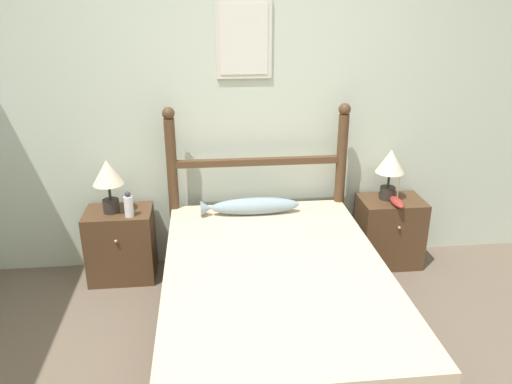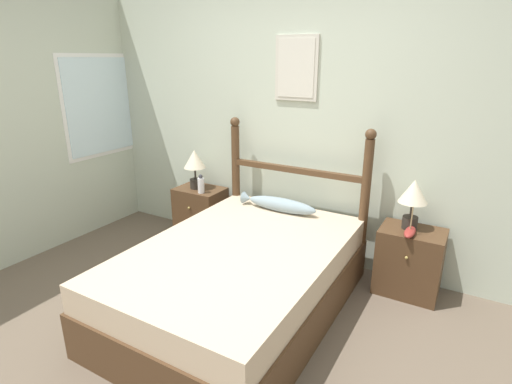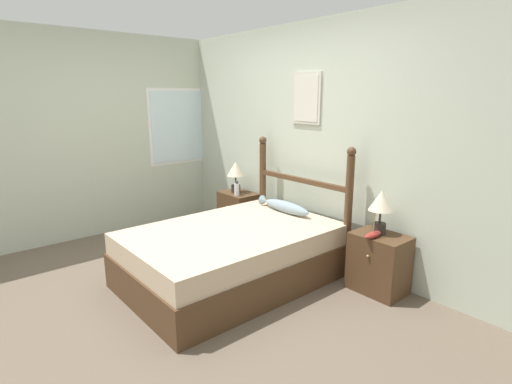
{
  "view_description": "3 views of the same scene",
  "coord_description": "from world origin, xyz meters",
  "px_view_note": "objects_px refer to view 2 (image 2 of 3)",
  "views": [
    {
      "loc": [
        -0.29,
        -1.98,
        2.03
      ],
      "look_at": [
        0.03,
        0.99,
        0.86
      ],
      "focal_mm": 35.0,
      "sensor_mm": 36.0,
      "label": 1
    },
    {
      "loc": [
        1.53,
        -1.61,
        1.84
      ],
      "look_at": [
        0.06,
        0.93,
        0.85
      ],
      "focal_mm": 28.0,
      "sensor_mm": 36.0,
      "label": 2
    },
    {
      "loc": [
        3.03,
        -1.59,
        1.79
      ],
      "look_at": [
        0.07,
        0.93,
        0.84
      ],
      "focal_mm": 28.0,
      "sensor_mm": 36.0,
      "label": 3
    }
  ],
  "objects_px": {
    "nightstand_right": "(409,262)",
    "table_lamp_right": "(413,196)",
    "nightstand_left": "(201,213)",
    "bed": "(239,279)",
    "model_boat": "(410,232)",
    "fish_pillow": "(278,204)",
    "table_lamp_left": "(195,162)",
    "bottle": "(201,185)"
  },
  "relations": [
    {
      "from": "nightstand_right",
      "to": "table_lamp_right",
      "type": "xyz_separation_m",
      "value": [
        -0.04,
        0.02,
        0.55
      ]
    },
    {
      "from": "nightstand_left",
      "to": "table_lamp_right",
      "type": "relative_size",
      "value": 1.37
    },
    {
      "from": "bed",
      "to": "model_boat",
      "type": "xyz_separation_m",
      "value": [
        1.04,
        0.79,
        0.31
      ]
    },
    {
      "from": "nightstand_right",
      "to": "fish_pillow",
      "type": "xyz_separation_m",
      "value": [
        -1.12,
        -0.13,
        0.32
      ]
    },
    {
      "from": "table_lamp_left",
      "to": "table_lamp_right",
      "type": "xyz_separation_m",
      "value": [
        2.11,
        0.03,
        0.0
      ]
    },
    {
      "from": "table_lamp_left",
      "to": "fish_pillow",
      "type": "xyz_separation_m",
      "value": [
        1.02,
        -0.12,
        -0.23
      ]
    },
    {
      "from": "nightstand_right",
      "to": "fish_pillow",
      "type": "height_order",
      "value": "fish_pillow"
    },
    {
      "from": "table_lamp_left",
      "to": "table_lamp_right",
      "type": "relative_size",
      "value": 1.0
    },
    {
      "from": "fish_pillow",
      "to": "bed",
      "type": "bearing_deg",
      "value": -84.71
    },
    {
      "from": "bed",
      "to": "table_lamp_left",
      "type": "height_order",
      "value": "table_lamp_left"
    },
    {
      "from": "table_lamp_left",
      "to": "fish_pillow",
      "type": "height_order",
      "value": "table_lamp_left"
    },
    {
      "from": "nightstand_left",
      "to": "model_boat",
      "type": "bearing_deg",
      "value": -3.07
    },
    {
      "from": "bed",
      "to": "fish_pillow",
      "type": "xyz_separation_m",
      "value": [
        -0.07,
        0.78,
        0.33
      ]
    },
    {
      "from": "nightstand_left",
      "to": "bottle",
      "type": "xyz_separation_m",
      "value": [
        0.1,
        -0.1,
        0.36
      ]
    },
    {
      "from": "table_lamp_right",
      "to": "fish_pillow",
      "type": "bearing_deg",
      "value": -172.13
    },
    {
      "from": "nightstand_right",
      "to": "table_lamp_left",
      "type": "xyz_separation_m",
      "value": [
        -2.15,
        -0.01,
        0.55
      ]
    },
    {
      "from": "nightstand_left",
      "to": "bottle",
      "type": "height_order",
      "value": "bottle"
    },
    {
      "from": "nightstand_left",
      "to": "fish_pillow",
      "type": "xyz_separation_m",
      "value": [
        0.98,
        -0.13,
        0.32
      ]
    },
    {
      "from": "table_lamp_right",
      "to": "bottle",
      "type": "bearing_deg",
      "value": -176.36
    },
    {
      "from": "fish_pillow",
      "to": "model_boat",
      "type": "bearing_deg",
      "value": 0.82
    },
    {
      "from": "nightstand_right",
      "to": "bed",
      "type": "bearing_deg",
      "value": -139.32
    },
    {
      "from": "bed",
      "to": "bottle",
      "type": "xyz_separation_m",
      "value": [
        -0.95,
        0.8,
        0.37
      ]
    },
    {
      "from": "nightstand_left",
      "to": "nightstand_right",
      "type": "bearing_deg",
      "value": 0.0
    },
    {
      "from": "bed",
      "to": "nightstand_left",
      "type": "height_order",
      "value": "nightstand_left"
    },
    {
      "from": "nightstand_left",
      "to": "bottle",
      "type": "bearing_deg",
      "value": -45.6
    },
    {
      "from": "table_lamp_right",
      "to": "model_boat",
      "type": "xyz_separation_m",
      "value": [
        0.03,
        -0.13,
        -0.25
      ]
    },
    {
      "from": "nightstand_left",
      "to": "table_lamp_right",
      "type": "xyz_separation_m",
      "value": [
        2.07,
        0.02,
        0.55
      ]
    },
    {
      "from": "bed",
      "to": "nightstand_left",
      "type": "xyz_separation_m",
      "value": [
        -1.05,
        0.91,
        0.01
      ]
    },
    {
      "from": "bed",
      "to": "bottle",
      "type": "relative_size",
      "value": 10.43
    },
    {
      "from": "bottle",
      "to": "fish_pillow",
      "type": "xyz_separation_m",
      "value": [
        0.88,
        -0.03,
        -0.04
      ]
    },
    {
      "from": "table_lamp_right",
      "to": "table_lamp_left",
      "type": "bearing_deg",
      "value": -179.09
    },
    {
      "from": "nightstand_right",
      "to": "model_boat",
      "type": "height_order",
      "value": "model_boat"
    },
    {
      "from": "nightstand_left",
      "to": "table_lamp_right",
      "type": "distance_m",
      "value": 2.14
    },
    {
      "from": "table_lamp_right",
      "to": "model_boat",
      "type": "bearing_deg",
      "value": -78.35
    },
    {
      "from": "nightstand_left",
      "to": "table_lamp_left",
      "type": "distance_m",
      "value": 0.55
    },
    {
      "from": "bed",
      "to": "nightstand_right",
      "type": "relative_size",
      "value": 3.63
    },
    {
      "from": "nightstand_left",
      "to": "nightstand_right",
      "type": "distance_m",
      "value": 2.11
    },
    {
      "from": "nightstand_right",
      "to": "model_boat",
      "type": "relative_size",
      "value": 2.38
    },
    {
      "from": "bed",
      "to": "bottle",
      "type": "bearing_deg",
      "value": 139.89
    },
    {
      "from": "nightstand_left",
      "to": "nightstand_right",
      "type": "xyz_separation_m",
      "value": [
        2.11,
        0.0,
        0.0
      ]
    },
    {
      "from": "nightstand_right",
      "to": "table_lamp_right",
      "type": "bearing_deg",
      "value": 149.92
    },
    {
      "from": "fish_pillow",
      "to": "table_lamp_right",
      "type": "bearing_deg",
      "value": 7.87
    }
  ]
}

